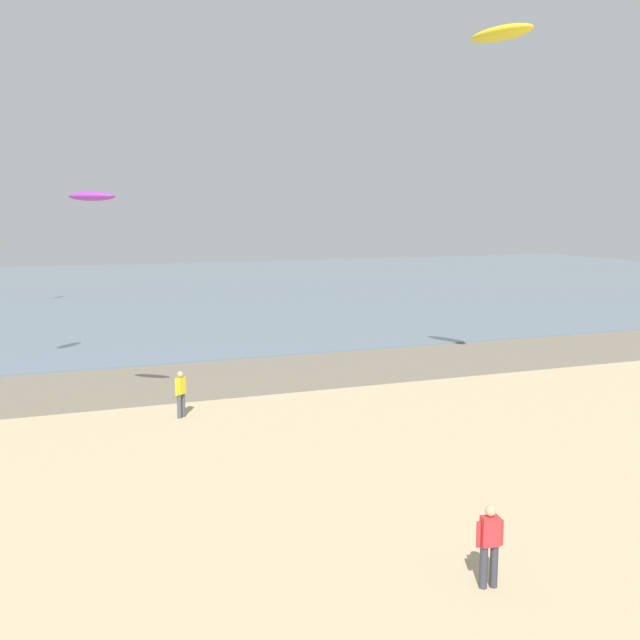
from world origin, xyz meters
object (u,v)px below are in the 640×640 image
at_px(person_right_flank, 181,393).
at_px(kite_aloft_4, 501,33).
at_px(kite_aloft_2, 92,196).
at_px(person_nearest_camera, 490,544).

relative_size(person_right_flank, kite_aloft_4, 0.60).
relative_size(person_right_flank, kite_aloft_2, 0.93).
distance_m(person_nearest_camera, kite_aloft_4, 20.74).
height_order(kite_aloft_2, kite_aloft_4, kite_aloft_4).
distance_m(kite_aloft_2, kite_aloft_4, 16.46).
bearing_deg(person_nearest_camera, person_right_flank, 103.73).
bearing_deg(person_right_flank, kite_aloft_4, -4.92).
xyz_separation_m(kite_aloft_2, kite_aloft_4, (15.13, -1.83, 6.21)).
height_order(person_right_flank, kite_aloft_4, kite_aloft_4).
bearing_deg(kite_aloft_4, kite_aloft_2, -114.71).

